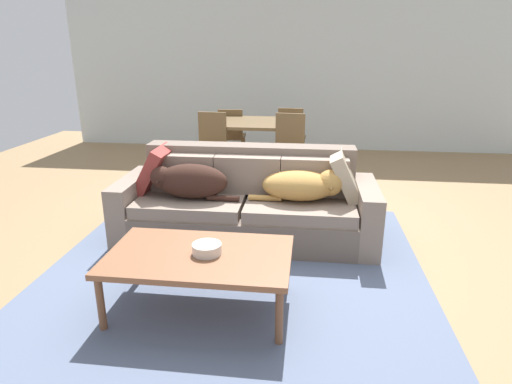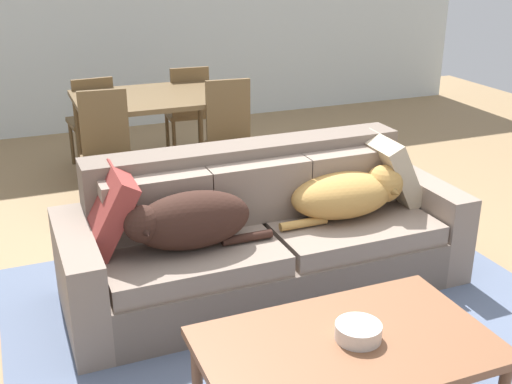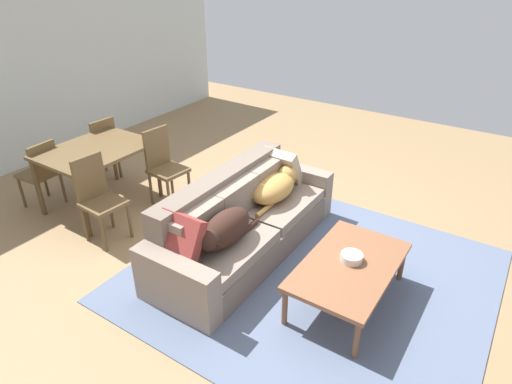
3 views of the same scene
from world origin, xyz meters
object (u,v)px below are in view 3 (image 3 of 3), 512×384
at_px(throw_pillow_by_left_arm, 178,240).
at_px(dining_chair_near_left, 98,195).
at_px(couch, 242,223).
at_px(dining_table, 96,154).
at_px(throw_pillow_by_right_arm, 282,166).
at_px(dining_chair_near_right, 164,164).
at_px(dining_chair_far_left, 41,171).
at_px(dining_chair_far_right, 101,147).
at_px(bowl_on_coffee_table, 352,257).
at_px(coffee_table, 349,267).
at_px(dog_on_right_cushion, 276,186).
at_px(dog_on_left_cushion, 224,230).

xyz_separation_m(throw_pillow_by_left_arm, dining_chair_near_left, (0.24, 1.38, -0.09)).
bearing_deg(couch, dining_table, 95.28).
relative_size(throw_pillow_by_right_arm, dining_chair_near_left, 0.46).
xyz_separation_m(throw_pillow_by_right_arm, dining_chair_near_right, (-0.59, 1.35, -0.08)).
bearing_deg(dining_table, dining_chair_far_left, 126.01).
bearing_deg(dining_chair_far_right, bowl_on_coffee_table, 87.99).
bearing_deg(throw_pillow_by_left_arm, dining_chair_far_right, 64.60).
height_order(throw_pillow_by_left_arm, dining_chair_near_left, dining_chair_near_left).
relative_size(dining_table, dining_chair_near_left, 1.27).
xyz_separation_m(couch, throw_pillow_by_right_arm, (0.90, 0.05, 0.30)).
height_order(throw_pillow_by_left_arm, dining_table, throw_pillow_by_left_arm).
relative_size(throw_pillow_by_left_arm, bowl_on_coffee_table, 2.28).
xyz_separation_m(couch, dining_chair_near_right, (0.31, 1.40, 0.21)).
bearing_deg(dining_table, couch, -84.34).
bearing_deg(throw_pillow_by_left_arm, dining_table, 70.21).
bearing_deg(dining_table, dining_chair_near_right, -49.70).
distance_m(couch, throw_pillow_by_left_arm, 0.95).
height_order(bowl_on_coffee_table, dining_table, dining_table).
xyz_separation_m(dining_table, dining_chair_far_right, (0.49, 0.55, -0.21)).
xyz_separation_m(dining_chair_near_left, dining_chair_far_left, (0.06, 1.14, -0.04)).
bearing_deg(coffee_table, throw_pillow_by_right_arm, 51.53).
bearing_deg(dining_chair_far_right, couch, 87.21).
bearing_deg(dining_chair_far_right, dog_on_right_cushion, 98.85).
bearing_deg(throw_pillow_by_left_arm, dining_chair_far_left, 83.33).
xyz_separation_m(dog_on_left_cushion, dog_on_right_cushion, (1.04, 0.07, -0.02)).
bearing_deg(dog_on_right_cushion, dining_chair_far_left, 112.79).
height_order(couch, dining_chair_far_left, dining_chair_far_left).
bearing_deg(dining_chair_far_left, dog_on_right_cushion, 109.06).
distance_m(dog_on_right_cushion, dining_chair_far_right, 2.65).
bearing_deg(throw_pillow_by_right_arm, coffee_table, -128.47).
height_order(couch, dining_chair_near_left, dining_chair_near_left).
bearing_deg(dog_on_right_cushion, coffee_table, -120.07).
bearing_deg(dining_chair_near_left, coffee_table, -74.83).
xyz_separation_m(dog_on_right_cushion, dining_chair_far_left, (-1.14, 2.65, -0.07)).
bearing_deg(dining_chair_near_right, dog_on_left_cushion, -112.11).
distance_m(dog_on_left_cushion, dining_chair_far_right, 2.83).
bearing_deg(dining_table, dog_on_left_cushion, -98.23).
bearing_deg(dining_chair_far_left, dining_chair_near_right, 124.18).
xyz_separation_m(dog_on_right_cushion, throw_pillow_by_right_arm, (0.38, 0.14, 0.06)).
relative_size(dining_chair_near_left, dining_chair_near_right, 0.99).
relative_size(throw_pillow_by_right_arm, dining_table, 0.36).
distance_m(dog_on_left_cushion, bowl_on_coffee_table, 1.18).
bearing_deg(dining_chair_far_left, couch, 99.24).
relative_size(bowl_on_coffee_table, dining_chair_far_right, 0.22).
bearing_deg(coffee_table, dog_on_right_cushion, 60.32).
height_order(coffee_table, dining_chair_far_left, dining_chair_far_left).
bearing_deg(dining_chair_near_left, dining_chair_near_right, 2.82).
bearing_deg(throw_pillow_by_right_arm, couch, -176.74).
bearing_deg(coffee_table, dog_on_left_cushion, 108.51).
bearing_deg(dining_chair_near_right, bowl_on_coffee_table, -92.94).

